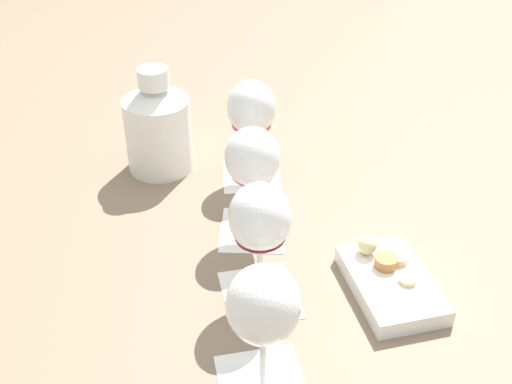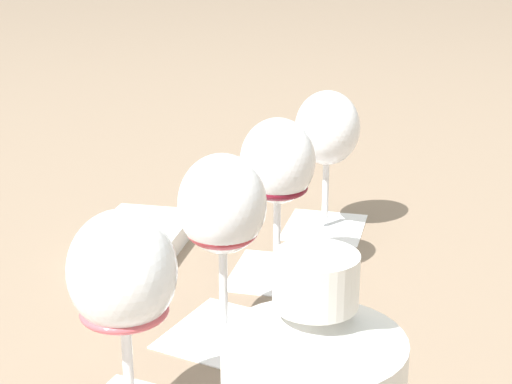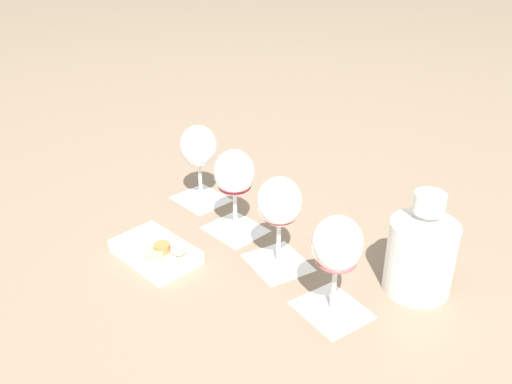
# 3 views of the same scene
# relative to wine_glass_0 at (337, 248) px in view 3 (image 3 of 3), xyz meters

# --- Properties ---
(ground_plane) EXTENTS (8.00, 8.00, 0.00)m
(ground_plane) POSITION_rel_wine_glass_0_xyz_m (0.22, -0.10, -0.13)
(ground_plane) COLOR #7F6B56
(tasting_card_0) EXTENTS (0.15, 0.14, 0.00)m
(tasting_card_0) POSITION_rel_wine_glass_0_xyz_m (0.00, 0.00, -0.13)
(tasting_card_0) COLOR white
(tasting_card_0) RESTS_ON ground_plane
(tasting_card_1) EXTENTS (0.15, 0.14, 0.00)m
(tasting_card_1) POSITION_rel_wine_glass_0_xyz_m (0.15, -0.07, -0.13)
(tasting_card_1) COLOR white
(tasting_card_1) RESTS_ON ground_plane
(tasting_card_2) EXTENTS (0.14, 0.13, 0.00)m
(tasting_card_2) POSITION_rel_wine_glass_0_xyz_m (0.29, -0.13, -0.13)
(tasting_card_2) COLOR white
(tasting_card_2) RESTS_ON ground_plane
(tasting_card_3) EXTENTS (0.14, 0.13, 0.00)m
(tasting_card_3) POSITION_rel_wine_glass_0_xyz_m (0.43, -0.19, -0.13)
(tasting_card_3) COLOR white
(tasting_card_3) RESTS_ON ground_plane
(wine_glass_0) EXTENTS (0.08, 0.08, 0.18)m
(wine_glass_0) POSITION_rel_wine_glass_0_xyz_m (0.00, 0.00, 0.00)
(wine_glass_0) COLOR white
(wine_glass_0) RESTS_ON tasting_card_0
(wine_glass_1) EXTENTS (0.08, 0.08, 0.18)m
(wine_glass_1) POSITION_rel_wine_glass_0_xyz_m (0.15, -0.07, -0.00)
(wine_glass_1) COLOR white
(wine_glass_1) RESTS_ON tasting_card_1
(wine_glass_2) EXTENTS (0.08, 0.08, 0.18)m
(wine_glass_2) POSITION_rel_wine_glass_0_xyz_m (0.29, -0.13, -0.00)
(wine_glass_2) COLOR white
(wine_glass_2) RESTS_ON tasting_card_2
(wine_glass_3) EXTENTS (0.08, 0.08, 0.18)m
(wine_glass_3) POSITION_rel_wine_glass_0_xyz_m (0.43, -0.19, -0.00)
(wine_glass_3) COLOR white
(wine_glass_3) RESTS_ON tasting_card_3
(ceramic_vase) EXTENTS (0.12, 0.12, 0.19)m
(ceramic_vase) POSITION_rel_wine_glass_0_xyz_m (-0.10, -0.14, -0.04)
(ceramic_vase) COLOR white
(ceramic_vase) RESTS_ON ground_plane
(snack_dish) EXTENTS (0.19, 0.14, 0.05)m
(snack_dish) POSITION_rel_wine_glass_0_xyz_m (0.36, 0.04, -0.11)
(snack_dish) COLOR white
(snack_dish) RESTS_ON ground_plane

